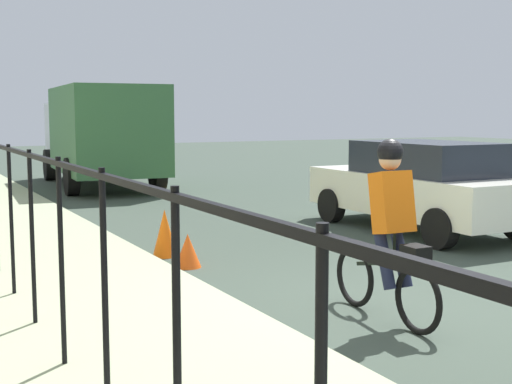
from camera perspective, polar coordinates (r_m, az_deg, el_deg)
name	(u,v)px	position (r m, az deg, el deg)	size (l,w,h in m)	color
ground_plane	(424,310)	(7.59, 13.76, -9.48)	(80.00, 80.00, 0.00)	#374339
sidewalk	(109,357)	(5.95, -12.09, -13.21)	(40.00, 3.20, 0.15)	#9BA482
iron_fence	(31,204)	(6.54, -18.16, -0.94)	(16.57, 0.04, 1.60)	black
cyclist_lead	(390,232)	(6.91, 11.08, -3.24)	(1.71, 0.37, 1.83)	black
patrol_sedan	(421,184)	(12.44, 13.52, 0.61)	(4.43, 1.98, 1.58)	white
box_truck_background	(101,132)	(19.92, -12.75, 4.89)	(6.87, 2.96, 2.78)	#336339
traffic_cone_near	(188,251)	(9.35, -5.67, -4.86)	(0.36, 0.36, 0.46)	#F65514
traffic_cone_far	(165,233)	(10.06, -7.58, -3.39)	(0.36, 0.36, 0.69)	orange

